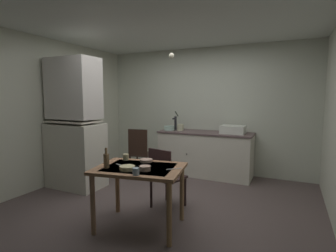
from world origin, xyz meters
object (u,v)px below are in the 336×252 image
sink_basin (233,129)px  chair_by_counter (140,152)px  dining_table (140,176)px  chair_far_side (165,176)px  hutch_cabinet (75,128)px  teacup_cream (136,172)px  serving_bowl_wide (146,160)px  glass_bottle (106,160)px  hand_pump (175,122)px  mixing_bowl_counter (169,128)px

sink_basin → chair_by_counter: sink_basin is taller
dining_table → chair_far_side: chair_far_side is taller
hutch_cabinet → teacup_cream: (1.87, -1.05, -0.25)m
serving_bowl_wide → glass_bottle: bearing=-120.8°
hand_pump → mixing_bowl_counter: (-0.10, -0.10, -0.13)m
mixing_bowl_counter → chair_by_counter: 0.81m
hand_pump → dining_table: hand_pump is taller
chair_far_side → chair_by_counter: bearing=134.5°
hand_pump → teacup_cream: size_ratio=5.07×
chair_by_counter → serving_bowl_wide: 1.74m
sink_basin → serving_bowl_wide: (-0.65, -2.10, -0.19)m
hutch_cabinet → teacup_cream: hutch_cabinet is taller
sink_basin → mixing_bowl_counter: bearing=-177.8°
dining_table → chair_by_counter: chair_by_counter is taller
chair_by_counter → glass_bottle: bearing=-69.8°
hand_pump → dining_table: bearing=-76.1°
hutch_cabinet → teacup_cream: 2.15m
hutch_cabinet → sink_basin: size_ratio=4.96×
dining_table → hutch_cabinet: bearing=156.4°
mixing_bowl_counter → serving_bowl_wide: (0.64, -2.05, -0.16)m
hand_pump → glass_bottle: size_ratio=1.66×
chair_by_counter → hutch_cabinet: bearing=-128.1°
mixing_bowl_counter → glass_bottle: size_ratio=0.91×
hutch_cabinet → sink_basin: 2.83m
dining_table → teacup_cream: bearing=-65.2°
hutch_cabinet → hand_pump: hutch_cabinet is taller
hutch_cabinet → mixing_bowl_counter: size_ratio=10.24×
hand_pump → teacup_cream: 2.79m
hutch_cabinet → mixing_bowl_counter: (1.04, 1.54, -0.12)m
teacup_cream → glass_bottle: 0.47m
hutch_cabinet → chair_by_counter: bearing=51.9°
chair_far_side → teacup_cream: bearing=-84.2°
chair_far_side → serving_bowl_wide: bearing=-105.2°
hutch_cabinet → chair_far_side: 1.87m
dining_table → chair_by_counter: size_ratio=1.18×
mixing_bowl_counter → dining_table: (0.69, -2.30, -0.28)m
hand_pump → chair_far_side: 1.98m
mixing_bowl_counter → chair_far_side: bearing=-66.6°
chair_far_side → mixing_bowl_counter: bearing=113.4°
sink_basin → teacup_cream: 2.68m
mixing_bowl_counter → chair_far_side: mixing_bowl_counter is taller
hand_pump → glass_bottle: bearing=-84.0°
dining_table → glass_bottle: bearing=-148.1°
sink_basin → mixing_bowl_counter: size_ratio=2.07×
glass_bottle → hand_pump: bearing=96.0°
hand_pump → chair_far_side: (0.63, -1.79, -0.57)m
sink_basin → teacup_cream: sink_basin is taller
mixing_bowl_counter → dining_table: bearing=-73.3°
hand_pump → chair_by_counter: size_ratio=0.41×
glass_bottle → chair_by_counter: bearing=110.2°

